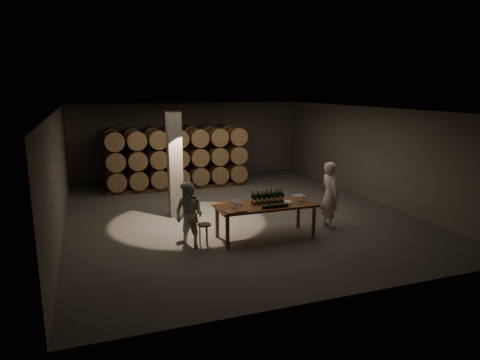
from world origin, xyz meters
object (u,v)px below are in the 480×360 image
object	(u,v)px
person_woman	(189,215)
plate	(287,202)
stool	(204,228)
person_man	(330,195)
bottle_cluster	(268,198)
tasting_table	(266,208)
notebook_near	(241,211)

from	to	relation	value
person_woman	plate	bearing A→B (deg)	49.89
stool	person_man	xyz separation A→B (m)	(3.66, 0.22, 0.47)
person_woman	bottle_cluster	bearing A→B (deg)	52.12
tasting_table	stool	distance (m)	1.69
bottle_cluster	person_woman	world-z (taller)	person_woman
plate	notebook_near	size ratio (longest dim) A/B	1.01
bottle_cluster	plate	world-z (taller)	bottle_cluster
notebook_near	tasting_table	bearing A→B (deg)	33.17
tasting_table	plate	distance (m)	0.61
tasting_table	plate	xyz separation A→B (m)	(0.60, -0.01, 0.11)
stool	notebook_near	bearing A→B (deg)	-22.76
person_woman	notebook_near	bearing A→B (deg)	31.30
notebook_near	stool	distance (m)	1.01
bottle_cluster	person_man	bearing A→B (deg)	2.56
plate	notebook_near	bearing A→B (deg)	-164.46
notebook_near	stool	bearing A→B (deg)	164.35
tasting_table	person_man	world-z (taller)	person_man
bottle_cluster	plate	xyz separation A→B (m)	(0.52, -0.08, -0.12)
plate	person_woman	xyz separation A→B (m)	(-2.62, 0.01, -0.10)
bottle_cluster	notebook_near	size ratio (longest dim) A/B	3.17
bottle_cluster	person_man	world-z (taller)	person_man
tasting_table	bottle_cluster	world-z (taller)	bottle_cluster
plate	bottle_cluster	bearing A→B (deg)	170.73
plate	person_man	bearing A→B (deg)	6.92
bottle_cluster	stool	distance (m)	1.84
tasting_table	plate	world-z (taller)	plate
plate	tasting_table	bearing A→B (deg)	179.51
stool	person_woman	world-z (taller)	person_woman
tasting_table	person_woman	distance (m)	2.02
tasting_table	notebook_near	size ratio (longest dim) A/B	9.51
stool	person_man	size ratio (longest dim) A/B	0.30
tasting_table	person_woman	size ratio (longest dim) A/B	1.60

